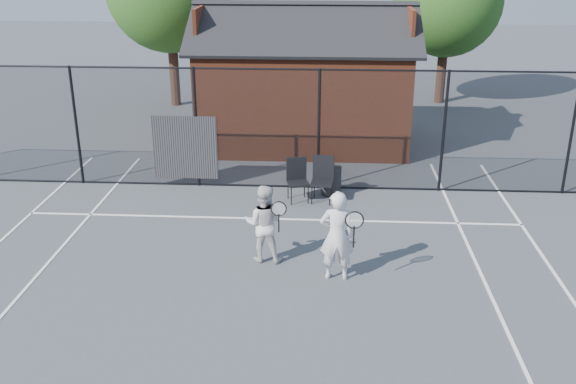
# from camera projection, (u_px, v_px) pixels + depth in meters

# --- Properties ---
(ground) EXTENTS (80.00, 80.00, 0.00)m
(ground) POSITION_uv_depth(u_px,v_px,m) (257.00, 286.00, 11.49)
(ground) COLOR #494E54
(ground) RESTS_ON ground
(court_lines) EXTENTS (11.02, 18.00, 0.01)m
(court_lines) POSITION_uv_depth(u_px,v_px,m) (249.00, 327.00, 10.26)
(court_lines) COLOR white
(court_lines) RESTS_ON ground
(fence) EXTENTS (22.04, 3.00, 3.00)m
(fence) POSITION_uv_depth(u_px,v_px,m) (265.00, 131.00, 15.62)
(fence) COLOR black
(fence) RESTS_ON ground
(clubhouse) EXTENTS (6.50, 4.36, 4.19)m
(clubhouse) POSITION_uv_depth(u_px,v_px,m) (304.00, 90.00, 19.24)
(clubhouse) COLOR brown
(clubhouse) RESTS_ON ground
(tree_right) EXTENTS (3.97, 3.97, 5.70)m
(tree_right) POSITION_uv_depth(u_px,v_px,m) (447.00, 2.00, 23.31)
(tree_right) COLOR black
(tree_right) RESTS_ON ground
(player_front) EXTENTS (0.76, 0.56, 1.70)m
(player_front) POSITION_uv_depth(u_px,v_px,m) (337.00, 236.00, 11.47)
(player_front) COLOR silver
(player_front) RESTS_ON ground
(player_back) EXTENTS (0.85, 0.64, 1.54)m
(player_back) POSITION_uv_depth(u_px,v_px,m) (264.00, 223.00, 12.18)
(player_back) COLOR silver
(player_back) RESTS_ON ground
(chair_left) EXTENTS (0.59, 0.61, 1.01)m
(chair_left) POSITION_uv_depth(u_px,v_px,m) (298.00, 181.00, 15.09)
(chair_left) COLOR black
(chair_left) RESTS_ON ground
(chair_right) EXTENTS (0.56, 0.58, 1.06)m
(chair_right) POSITION_uv_depth(u_px,v_px,m) (322.00, 181.00, 15.05)
(chair_right) COLOR black
(chair_right) RESTS_ON ground
(waste_bin) EXTENTS (0.57, 0.57, 0.71)m
(waste_bin) POSITION_uv_depth(u_px,v_px,m) (331.00, 180.00, 15.56)
(waste_bin) COLOR black
(waste_bin) RESTS_ON ground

